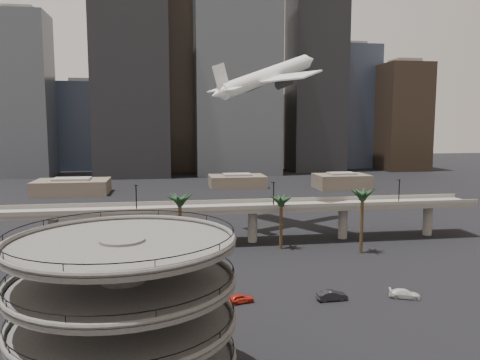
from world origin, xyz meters
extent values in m
cylinder|color=#4D4B48|center=(-13.00, -4.00, 8.00)|extent=(4.40, 4.40, 16.50)
torus|color=#4D4B48|center=(-13.00, -4.00, 4.25)|extent=(22.20, 22.20, 0.50)
torus|color=black|center=(-13.00, -4.00, 5.05)|extent=(21.80, 21.80, 0.10)
cylinder|color=#4D4B48|center=(-13.00, -4.00, 7.78)|extent=(22.00, 22.00, 0.45)
torus|color=#4D4B48|center=(-13.00, -4.00, 8.25)|extent=(22.20, 22.20, 0.50)
torus|color=black|center=(-13.00, -4.00, 9.05)|extent=(21.80, 21.80, 0.10)
cylinder|color=#4D4B48|center=(-13.00, -4.00, 11.78)|extent=(22.00, 22.00, 0.45)
torus|color=#4D4B48|center=(-13.00, -4.00, 12.25)|extent=(22.20, 22.20, 0.50)
torus|color=black|center=(-13.00, -4.00, 13.05)|extent=(21.80, 21.80, 0.10)
cylinder|color=#4D4B48|center=(-13.00, -4.00, 15.78)|extent=(22.00, 22.00, 0.45)
torus|color=#4D4B48|center=(-13.00, -4.00, 16.25)|extent=(22.20, 22.20, 0.50)
torus|color=black|center=(-13.00, -4.00, 17.05)|extent=(21.80, 21.80, 0.10)
cube|color=slate|center=(0.00, 55.00, 8.00)|extent=(130.00, 9.00, 0.90)
cube|color=slate|center=(0.00, 50.50, 8.90)|extent=(130.00, 0.30, 1.00)
cube|color=slate|center=(0.00, 59.50, 8.90)|extent=(130.00, 0.30, 1.00)
cylinder|color=slate|center=(-33.00, 55.00, 3.80)|extent=(2.20, 2.20, 8.00)
cylinder|color=slate|center=(-11.00, 55.00, 3.80)|extent=(2.20, 2.20, 8.00)
cylinder|color=slate|center=(11.00, 55.00, 3.80)|extent=(2.20, 2.20, 8.00)
cylinder|color=slate|center=(33.00, 55.00, 3.80)|extent=(2.20, 2.20, 8.00)
cylinder|color=slate|center=(55.00, 55.00, 3.80)|extent=(2.20, 2.20, 8.00)
cylinder|color=black|center=(-15.00, 51.00, 11.50)|extent=(0.24, 0.24, 6.00)
cylinder|color=black|center=(15.00, 51.00, 11.50)|extent=(0.24, 0.24, 6.00)
cylinder|color=black|center=(45.00, 51.00, 11.50)|extent=(0.24, 0.24, 6.00)
cylinder|color=#4C3720|center=(-6.00, 44.00, 6.08)|extent=(0.70, 0.70, 12.15)
ellipsoid|color=#18351B|center=(-6.00, 44.00, 12.55)|extent=(4.40, 4.40, 2.00)
cylinder|color=#4C3720|center=(16.00, 48.00, 5.40)|extent=(0.70, 0.70, 10.80)
ellipsoid|color=#18351B|center=(16.00, 48.00, 11.20)|extent=(4.40, 4.40, 2.00)
cylinder|color=#4C3720|center=(32.00, 42.00, 6.30)|extent=(0.70, 0.70, 12.60)
ellipsoid|color=#18351B|center=(32.00, 42.00, 13.00)|extent=(4.40, 4.40, 2.00)
cube|color=brown|center=(-45.00, 140.00, 2.75)|extent=(28.00, 18.00, 5.50)
cube|color=slate|center=(-45.00, 140.00, 5.90)|extent=(14.00, 9.00, 0.80)
cube|color=brown|center=(22.00, 150.00, 2.50)|extent=(24.00, 16.00, 5.00)
cube|color=slate|center=(22.00, 150.00, 5.40)|extent=(12.00, 8.00, 0.80)
cube|color=brown|center=(65.00, 138.00, 3.00)|extent=(22.00, 15.00, 6.00)
cube|color=slate|center=(65.00, 138.00, 6.40)|extent=(11.00, 7.50, 0.80)
cube|color=#4C515A|center=(-80.00, 210.00, 41.75)|extent=(26.00, 24.00, 83.51)
cube|color=slate|center=(-80.00, 210.00, 84.71)|extent=(14.30, 13.20, 2.40)
cube|color=#323B4E|center=(-55.00, 245.00, 25.69)|extent=(30.00, 30.00, 51.39)
cube|color=slate|center=(-55.00, 245.00, 52.59)|extent=(16.50, 16.50, 2.40)
cube|color=black|center=(-25.00, 200.00, 58.88)|extent=(38.00, 30.00, 117.77)
cube|color=black|center=(5.00, 225.00, 48.18)|extent=(28.00, 26.00, 96.35)
cube|color=#4C515A|center=(30.00, 205.00, 64.24)|extent=(45.00, 32.00, 128.47)
cube|color=gray|center=(55.00, 240.00, 22.48)|extent=(24.00, 24.00, 44.97)
cube|color=slate|center=(55.00, 240.00, 46.17)|extent=(13.20, 13.20, 2.40)
cube|color=black|center=(78.00, 215.00, 50.85)|extent=(30.00, 28.00, 101.71)
cube|color=#323B4E|center=(105.00, 235.00, 37.47)|extent=(34.00, 30.00, 74.94)
cube|color=slate|center=(105.00, 235.00, 76.14)|extent=(18.70, 16.50, 2.40)
cube|color=black|center=(130.00, 210.00, 31.05)|extent=(26.00, 26.00, 62.09)
cube|color=slate|center=(130.00, 210.00, 63.29)|extent=(14.30, 14.30, 2.40)
cube|color=gray|center=(18.00, 260.00, 20.34)|extent=(22.00, 22.00, 40.68)
cube|color=slate|center=(18.00, 260.00, 41.88)|extent=(12.10, 12.10, 2.40)
cylinder|color=white|center=(17.73, 71.01, 39.69)|extent=(27.98, 18.80, 13.23)
cone|color=white|center=(31.53, 79.21, 44.95)|extent=(6.17, 5.85, 4.91)
cone|color=white|center=(3.94, 62.82, 34.43)|extent=(5.83, 5.40, 4.50)
cube|color=white|center=(17.02, 70.59, 38.73)|extent=(22.58, 31.60, 2.57)
cube|color=white|center=(5.60, 63.81, 35.52)|extent=(7.77, 10.68, 1.07)
cube|color=white|center=(4.78, 63.32, 38.42)|extent=(4.65, 2.97, 6.78)
cylinder|color=#26272C|center=(14.81, 76.25, 37.45)|extent=(5.43, 4.44, 3.50)
cylinder|color=#26272C|center=(20.93, 65.94, 37.45)|extent=(5.43, 4.44, 3.50)
imported|color=red|center=(2.20, 18.55, 0.73)|extent=(4.60, 2.68, 1.47)
imported|color=black|center=(16.54, 17.34, 0.78)|extent=(4.83, 1.88, 1.57)
imported|color=silver|center=(28.22, 16.48, 0.69)|extent=(5.11, 3.57, 1.37)
camera|label=1|loc=(-8.72, -49.56, 27.37)|focal=35.00mm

